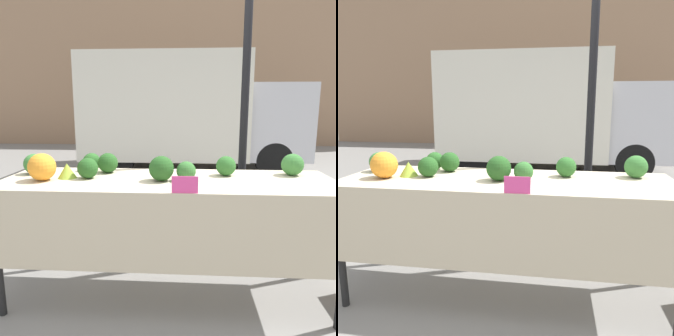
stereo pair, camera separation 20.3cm
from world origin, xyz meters
The scene contains 16 objects.
ground_plane centered at (0.00, 0.00, 0.00)m, with size 40.00×40.00×0.00m, color gray.
building_facade centered at (0.00, 9.53, 3.16)m, with size 16.00×0.60×6.32m.
tent_pole centered at (0.63, 0.71, 1.29)m, with size 0.07×0.07×2.58m.
parked_truck centered at (0.07, 4.99, 1.27)m, with size 4.50×2.28×2.39m.
market_table centered at (0.00, -0.07, 0.78)m, with size 2.33×0.75×0.89m.
orange_cauliflower centered at (-0.86, -0.10, 0.98)m, with size 0.19×0.19×0.19m.
romanesco_head centered at (-0.72, -0.01, 0.94)m, with size 0.13×0.13×0.11m.
broccoli_head_0 centered at (-0.62, 0.26, 0.96)m, with size 0.14×0.14×0.14m.
broccoli_head_1 centered at (0.42, 0.14, 0.96)m, with size 0.15×0.15×0.15m.
broccoli_head_2 centered at (0.91, 0.19, 0.97)m, with size 0.16×0.16×0.16m.
broccoli_head_3 centered at (-1.02, 0.11, 0.97)m, with size 0.15×0.15×0.15m.
broccoli_head_4 centered at (-0.57, -0.01, 0.96)m, with size 0.15×0.15×0.15m.
broccoli_head_5 centered at (0.13, -0.04, 0.96)m, with size 0.13×0.13×0.13m.
broccoli_head_6 centered at (-0.04, -0.05, 0.98)m, with size 0.17×0.17×0.17m.
broccoli_head_7 centered at (-0.47, 0.19, 0.97)m, with size 0.15×0.15×0.15m.
price_sign centered at (0.12, -0.36, 0.94)m, with size 0.16×0.01×0.10m.
Camera 1 is at (0.15, -2.24, 1.41)m, focal length 35.00 mm.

